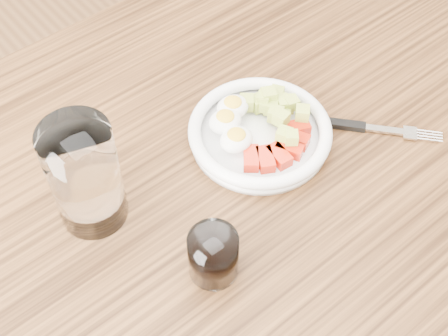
# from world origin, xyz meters

# --- Properties ---
(dining_table) EXTENTS (1.50, 0.90, 0.77)m
(dining_table) POSITION_xyz_m (0.00, 0.00, 0.67)
(dining_table) COLOR brown
(dining_table) RESTS_ON ground
(bowl) EXTENTS (0.22, 0.22, 0.05)m
(bowl) POSITION_xyz_m (0.08, 0.04, 0.79)
(bowl) COLOR white
(bowl) RESTS_ON dining_table
(fork) EXTENTS (0.16, 0.18, 0.01)m
(fork) POSITION_xyz_m (0.21, -0.03, 0.78)
(fork) COLOR black
(fork) RESTS_ON dining_table
(water_glass) EXTENTS (0.09, 0.09, 0.17)m
(water_glass) POSITION_xyz_m (-0.18, 0.08, 0.85)
(water_glass) COLOR white
(water_glass) RESTS_ON dining_table
(coffee_glass) EXTENTS (0.06, 0.06, 0.07)m
(coffee_glass) POSITION_xyz_m (-0.11, -0.09, 0.81)
(coffee_glass) COLOR white
(coffee_glass) RESTS_ON dining_table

